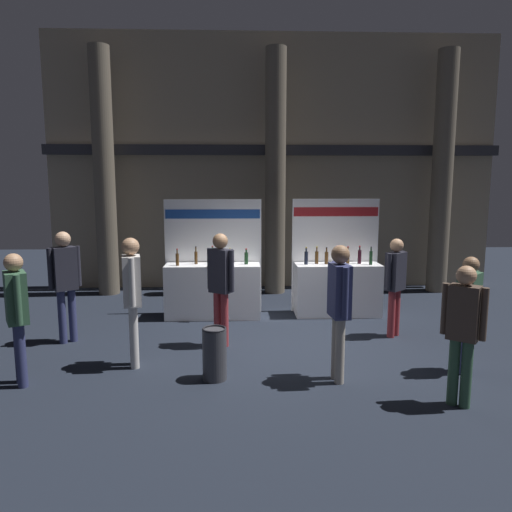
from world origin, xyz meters
TOP-DOWN VIEW (x-y plane):
  - ground_plane at (0.00, 0.00)m, footprint 24.00×24.00m
  - hall_colonnade at (0.00, 4.48)m, footprint 11.04×1.16m
  - exhibitor_booth_0 at (-1.38, 1.73)m, footprint 1.92×0.72m
  - exhibitor_booth_1 at (1.09, 1.80)m, footprint 1.76×0.66m
  - trash_bin at (-1.20, -1.36)m, footprint 0.32×0.32m
  - visitor_0 at (-2.37, -0.85)m, footprint 0.31×0.48m
  - visitor_1 at (1.69, -2.23)m, footprint 0.41×0.37m
  - visitor_3 at (0.42, -1.47)m, footprint 0.25×0.55m
  - visitor_4 at (-3.69, 0.25)m, footprint 0.43×0.40m
  - visitor_5 at (2.24, -1.25)m, footprint 0.40×0.39m
  - visitor_6 at (1.77, 0.36)m, footprint 0.41×0.39m
  - visitor_7 at (-3.69, -1.44)m, footprint 0.40×0.49m
  - visitor_8 at (-1.16, -0.00)m, footprint 0.43×0.37m

SIDE VIEW (x-z plane):
  - ground_plane at x=0.00m, z-range 0.00..0.00m
  - trash_bin at x=-1.20m, z-range 0.00..0.71m
  - exhibitor_booth_1 at x=1.09m, z-range -0.54..1.76m
  - exhibitor_booth_0 at x=-1.38m, z-range -0.54..1.76m
  - visitor_5 at x=2.24m, z-range 0.14..1.76m
  - visitor_1 at x=1.69m, z-range 0.14..1.80m
  - visitor_6 at x=1.77m, z-range 0.15..1.83m
  - visitor_7 at x=-3.69m, z-range 0.17..1.89m
  - visitor_8 at x=-1.16m, z-range 0.17..1.99m
  - visitor_3 at x=0.42m, z-range 0.18..1.99m
  - visitor_4 at x=-3.69m, z-range 0.18..2.02m
  - visitor_0 at x=-2.37m, z-range 0.18..2.03m
  - hall_colonnade at x=0.00m, z-range -0.04..6.17m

